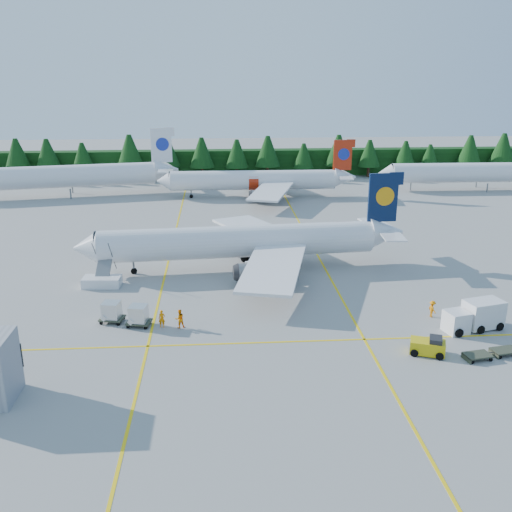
{
  "coord_description": "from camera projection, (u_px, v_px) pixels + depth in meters",
  "views": [
    {
      "loc": [
        -7.4,
        -53.22,
        23.89
      ],
      "look_at": [
        -3.09,
        9.0,
        3.5
      ],
      "focal_mm": 40.0,
      "sensor_mm": 36.0,
      "label": 1
    }
  ],
  "objects": [
    {
      "name": "airstairs",
      "position": [
        102.0,
        278.0,
        66.2
      ],
      "size": [
        4.43,
        6.02,
        3.88
      ],
      "rotation": [
        0.0,
        0.0,
        -0.06
      ],
      "color": "silver",
      "rests_on": "ground"
    },
    {
      "name": "treeline_hedge",
      "position": [
        248.0,
        163.0,
        135.2
      ],
      "size": [
        220.0,
        4.0,
        6.0
      ],
      "primitive_type": "cube",
      "color": "black",
      "rests_on": "ground"
    },
    {
      "name": "crew_a",
      "position": [
        162.0,
        319.0,
        55.35
      ],
      "size": [
        0.65,
        0.43,
        1.77
      ],
      "primitive_type": "imported",
      "rotation": [
        0.0,
        0.0,
        -0.0
      ],
      "color": "orange",
      "rests_on": "ground"
    },
    {
      "name": "service_truck",
      "position": [
        474.0,
        316.0,
        54.75
      ],
      "size": [
        6.17,
        3.48,
        2.81
      ],
      "rotation": [
        0.0,
        0.0,
        0.25
      ],
      "color": "silver",
      "rests_on": "ground"
    },
    {
      "name": "airliner_far_right",
      "position": [
        468.0,
        172.0,
        118.16
      ],
      "size": [
        40.73,
        4.51,
        11.85
      ],
      "rotation": [
        0.0,
        0.0,
        -0.01
      ],
      "color": "silver",
      "rests_on": "ground"
    },
    {
      "name": "crew_c",
      "position": [
        432.0,
        309.0,
        57.67
      ],
      "size": [
        0.61,
        0.8,
        1.74
      ],
      "primitive_type": "imported",
      "rotation": [
        0.0,
        0.0,
        1.76
      ],
      "color": "orange",
      "rests_on": "ground"
    },
    {
      "name": "taxi_stripe_cross",
      "position": [
        301.0,
        341.0,
        52.68
      ],
      "size": [
        80.0,
        0.25,
        0.01
      ],
      "primitive_type": "cube",
      "color": "yellow",
      "rests_on": "ground"
    },
    {
      "name": "crew_b",
      "position": [
        180.0,
        319.0,
        55.22
      ],
      "size": [
        1.11,
        0.99,
        1.9
      ],
      "primitive_type": "imported",
      "rotation": [
        0.0,
        0.0,
        3.48
      ],
      "color": "orange",
      "rests_on": "ground"
    },
    {
      "name": "baggage_tug",
      "position": [
        428.0,
        346.0,
        50.09
      ],
      "size": [
        3.35,
        2.54,
        1.6
      ],
      "rotation": [
        0.0,
        0.0,
        -0.36
      ],
      "color": "gold",
      "rests_on": "ground"
    },
    {
      "name": "ground",
      "position": [
        292.0,
        315.0,
        58.37
      ],
      "size": [
        320.0,
        320.0,
        0.0
      ],
      "primitive_type": "plane",
      "color": "#9A9A95",
      "rests_on": "ground"
    },
    {
      "name": "airliner_far_left",
      "position": [
        52.0,
        177.0,
        111.61
      ],
      "size": [
        43.98,
        11.19,
        12.87
      ],
      "rotation": [
        0.0,
        0.0,
        0.17
      ],
      "color": "silver",
      "rests_on": "ground"
    },
    {
      "name": "taxi_stripe_b",
      "position": [
        317.0,
        254.0,
        77.73
      ],
      "size": [
        0.25,
        120.0,
        0.01
      ],
      "primitive_type": "cube",
      "color": "yellow",
      "rests_on": "ground"
    },
    {
      "name": "airliner_navy",
      "position": [
        233.0,
        242.0,
        70.76
      ],
      "size": [
        40.18,
        32.97,
        11.68
      ],
      "rotation": [
        0.0,
        0.0,
        0.07
      ],
      "color": "silver",
      "rests_on": "ground"
    },
    {
      "name": "uld_pair",
      "position": [
        125.0,
        313.0,
        55.97
      ],
      "size": [
        5.35,
        3.25,
        1.77
      ],
      "rotation": [
        0.0,
        0.0,
        -0.19
      ],
      "color": "#373D2C",
      "rests_on": "ground"
    },
    {
      "name": "airliner_red",
      "position": [
        250.0,
        180.0,
        111.44
      ],
      "size": [
        37.97,
        31.26,
        11.05
      ],
      "rotation": [
        0.0,
        0.0,
        -0.01
      ],
      "color": "silver",
      "rests_on": "ground"
    },
    {
      "name": "taxi_stripe_a",
      "position": [
        169.0,
        257.0,
        76.42
      ],
      "size": [
        0.25,
        120.0,
        0.01
      ],
      "primitive_type": "cube",
      "color": "yellow",
      "rests_on": "ground"
    }
  ]
}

